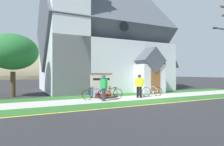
% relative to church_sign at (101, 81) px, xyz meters
% --- Properties ---
extents(ground, '(140.00, 140.00, 0.00)m').
position_rel_church_sign_xyz_m(ground, '(1.90, 0.46, -1.20)').
color(ground, '#2B2B2D').
extents(sidewalk_slab, '(32.00, 2.34, 0.01)m').
position_rel_church_sign_xyz_m(sidewalk_slab, '(2.72, -2.04, -1.20)').
color(sidewalk_slab, '#B7B5AD').
rests_on(sidewalk_slab, ground).
extents(grass_verge, '(32.00, 1.70, 0.01)m').
position_rel_church_sign_xyz_m(grass_verge, '(2.72, -4.06, -1.20)').
color(grass_verge, '#2D6628').
rests_on(grass_verge, ground).
extents(church_lawn, '(24.00, 1.99, 0.01)m').
position_rel_church_sign_xyz_m(church_lawn, '(2.72, 0.12, -1.20)').
color(church_lawn, '#2D6628').
rests_on(church_lawn, ground).
extents(curb_paint_stripe, '(28.00, 0.16, 0.01)m').
position_rel_church_sign_xyz_m(curb_paint_stripe, '(2.72, -5.06, -1.20)').
color(curb_paint_stripe, yellow).
rests_on(curb_paint_stripe, ground).
extents(church_building, '(13.04, 10.85, 14.04)m').
position_rel_church_sign_xyz_m(church_building, '(2.22, 5.26, 3.54)').
color(church_building, silver).
rests_on(church_building, ground).
extents(church_sign, '(1.93, 0.22, 1.81)m').
position_rel_church_sign_xyz_m(church_sign, '(0.00, 0.00, 0.00)').
color(church_sign, '#7F6047').
rests_on(church_sign, ground).
extents(flower_bed, '(2.08, 2.08, 0.34)m').
position_rel_church_sign_xyz_m(flower_bed, '(-0.00, -0.56, -1.12)').
color(flower_bed, '#382319').
rests_on(flower_bed, ground).
extents(bicycle_silver, '(1.78, 0.08, 0.85)m').
position_rel_church_sign_xyz_m(bicycle_silver, '(-0.12, -2.03, -0.83)').
color(bicycle_silver, black).
rests_on(bicycle_silver, ground).
extents(bicycle_blue, '(1.69, 0.42, 0.81)m').
position_rel_church_sign_xyz_m(bicycle_blue, '(3.59, -1.79, -0.83)').
color(bicycle_blue, black).
rests_on(bicycle_blue, ground).
extents(bicycle_black, '(1.69, 0.52, 0.80)m').
position_rel_church_sign_xyz_m(bicycle_black, '(-1.21, -1.75, -0.84)').
color(bicycle_black, black).
rests_on(bicycle_black, ground).
extents(cyclist_in_green_jersey, '(0.63, 0.39, 1.69)m').
position_rel_church_sign_xyz_m(cyclist_in_green_jersey, '(2.70, -1.38, -0.21)').
color(cyclist_in_green_jersey, '#2D2D33').
rests_on(cyclist_in_green_jersey, ground).
extents(cyclist_in_red_jersey, '(0.47, 0.65, 1.67)m').
position_rel_church_sign_xyz_m(cyclist_in_red_jersey, '(2.03, -2.27, -0.23)').
color(cyclist_in_red_jersey, black).
rests_on(cyclist_in_red_jersey, ground).
extents(cyclist_in_white_jersey, '(0.35, 0.76, 1.69)m').
position_rel_church_sign_xyz_m(cyclist_in_white_jersey, '(-0.98, -2.66, -0.21)').
color(cyclist_in_white_jersey, '#2D2D33').
rests_on(cyclist_in_white_jersey, ground).
extents(roadside_conifer, '(3.54, 3.54, 7.61)m').
position_rel_church_sign_xyz_m(roadside_conifer, '(12.56, 6.67, 3.87)').
color(roadside_conifer, '#4C3823').
rests_on(roadside_conifer, ground).
extents(yard_deciduous_tree, '(3.69, 3.69, 4.79)m').
position_rel_church_sign_xyz_m(yard_deciduous_tree, '(-6.23, 2.55, 2.20)').
color(yard_deciduous_tree, '#4C3823').
rests_on(yard_deciduous_tree, ground).
extents(distant_hill, '(90.92, 43.53, 17.14)m').
position_rel_church_sign_xyz_m(distant_hill, '(-5.23, 67.08, -1.20)').
color(distant_hill, '#847A5B').
rests_on(distant_hill, ground).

